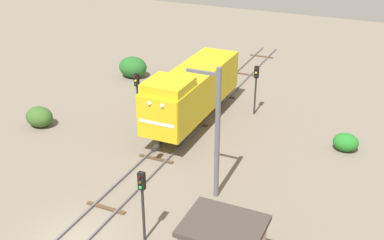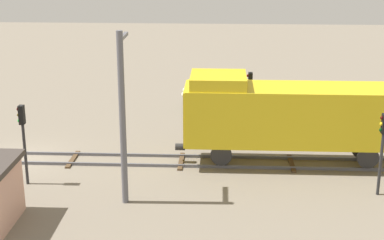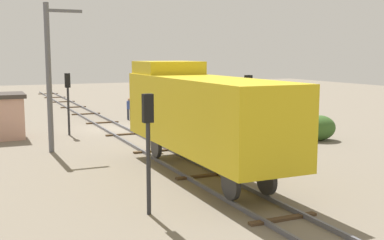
# 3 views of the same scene
# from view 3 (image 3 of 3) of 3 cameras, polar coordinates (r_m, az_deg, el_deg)

# --- Properties ---
(ground_plane) EXTENTS (104.10, 104.10, 0.00)m
(ground_plane) POSITION_cam_3_polar(r_m,az_deg,el_deg) (33.62, -9.40, -1.01)
(ground_plane) COLOR #756B5B
(railway_track) EXTENTS (2.40, 69.40, 0.16)m
(railway_track) POSITION_cam_3_polar(r_m,az_deg,el_deg) (33.61, -9.40, -0.89)
(railway_track) COLOR #595960
(railway_track) RESTS_ON ground
(locomotive) EXTENTS (2.90, 11.60, 4.60)m
(locomotive) POSITION_cam_3_polar(r_m,az_deg,el_deg) (19.92, 1.03, 1.11)
(locomotive) COLOR gold
(locomotive) RESTS_ON railway_track
(traffic_signal_near) EXTENTS (0.32, 0.34, 3.92)m
(traffic_signal_near) POSITION_cam_3_polar(r_m,az_deg,el_deg) (31.19, -14.50, 3.22)
(traffic_signal_near) COLOR #262628
(traffic_signal_near) RESTS_ON ground
(traffic_signal_mid) EXTENTS (0.32, 0.34, 4.11)m
(traffic_signal_mid) POSITION_cam_3_polar(r_m,az_deg,el_deg) (23.18, 6.64, 2.23)
(traffic_signal_mid) COLOR #262628
(traffic_signal_mid) RESTS_ON ground
(traffic_signal_far) EXTENTS (0.32, 0.34, 3.88)m
(traffic_signal_far) POSITION_cam_3_polar(r_m,az_deg,el_deg) (15.14, -5.25, -1.30)
(traffic_signal_far) COLOR #262628
(traffic_signal_far) RESTS_ON ground
(worker_near_track) EXTENTS (0.38, 0.38, 1.70)m
(worker_near_track) POSITION_cam_3_polar(r_m,az_deg,el_deg) (37.89, -7.46, 1.53)
(worker_near_track) COLOR #262B38
(worker_near_track) RESTS_ON ground
(catenary_mast) EXTENTS (1.94, 0.28, 7.69)m
(catenary_mast) POSITION_cam_3_polar(r_m,az_deg,el_deg) (25.88, -16.49, 5.27)
(catenary_mast) COLOR #595960
(catenary_mast) RESTS_ON ground
(bush_mid) EXTENTS (2.05, 1.68, 1.49)m
(bush_mid) POSITION_cam_3_polar(r_m,az_deg,el_deg) (29.58, 14.83, -0.90)
(bush_mid) COLOR #375D26
(bush_mid) RESTS_ON ground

